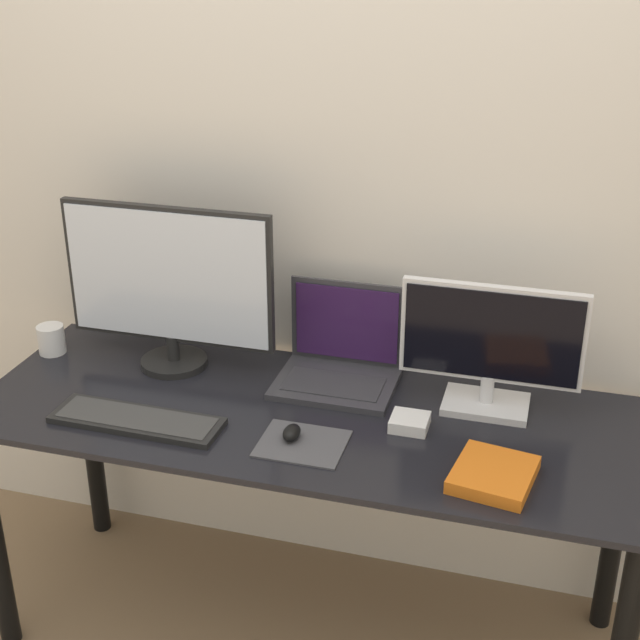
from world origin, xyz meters
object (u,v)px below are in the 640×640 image
object	(u,v)px
laptop	(340,358)
mouse	(292,433)
monitor_right	(491,346)
mug	(51,339)
power_brick	(410,422)
monitor_left	(169,284)
book	(493,475)
keyboard	(137,420)

from	to	relation	value
laptop	mouse	size ratio (longest dim) A/B	4.79
monitor_right	mug	size ratio (longest dim) A/B	5.46
monitor_right	power_brick	xyz separation A→B (m)	(-0.18, -0.16, -0.17)
monitor_left	book	bearing A→B (deg)	-19.38
book	laptop	bearing A→B (deg)	140.52
book	mug	bearing A→B (deg)	166.99
laptop	mouse	bearing A→B (deg)	-95.17
monitor_right	mug	distance (m)	1.30
monitor_right	mug	world-z (taller)	monitor_right
monitor_right	mug	xyz separation A→B (m)	(-1.29, -0.03, -0.14)
monitor_left	laptop	world-z (taller)	monitor_left
mug	keyboard	bearing A→B (deg)	-35.22
mouse	mug	distance (m)	0.88
mug	book	bearing A→B (deg)	-13.01
power_brick	laptop	bearing A→B (deg)	138.80
keyboard	mouse	distance (m)	0.41
laptop	mug	distance (m)	0.88
keyboard	mug	size ratio (longest dim) A/B	5.23
book	monitor_right	bearing A→B (deg)	99.19
monitor_right	book	xyz separation A→B (m)	(0.05, -0.34, -0.17)
book	mug	world-z (taller)	mug
monitor_right	laptop	size ratio (longest dim) A/B	1.43
power_brick	keyboard	bearing A→B (deg)	-166.00
keyboard	book	world-z (taller)	book
monitor_right	mouse	xyz separation A→B (m)	(-0.45, -0.30, -0.16)
monitor_right	book	size ratio (longest dim) A/B	2.11
keyboard	mug	distance (m)	0.53
keyboard	mouse	xyz separation A→B (m)	(0.41, 0.03, 0.01)
keyboard	mouse	bearing A→B (deg)	4.22
monitor_left	mouse	xyz separation A→B (m)	(0.46, -0.30, -0.23)
mouse	power_brick	bearing A→B (deg)	27.31
power_brick	mouse	bearing A→B (deg)	-152.69
mouse	book	distance (m)	0.50
monitor_left	laptop	size ratio (longest dim) A/B	1.86
laptop	power_brick	bearing A→B (deg)	-41.20
monitor_left	mug	size ratio (longest dim) A/B	7.11
monitor_right	mouse	size ratio (longest dim) A/B	6.86
monitor_left	book	world-z (taller)	monitor_left
monitor_left	monitor_right	size ratio (longest dim) A/B	1.30
laptop	power_brick	world-z (taller)	laptop
monitor_right	mug	bearing A→B (deg)	-178.83
laptop	book	xyz separation A→B (m)	(0.47, -0.39, -0.05)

